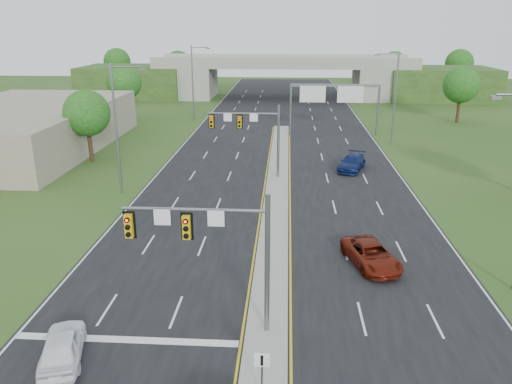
{
  "coord_description": "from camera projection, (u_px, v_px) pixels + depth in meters",
  "views": [
    {
      "loc": [
        0.77,
        -20.38,
        13.98
      ],
      "look_at": [
        -1.27,
        12.06,
        3.0
      ],
      "focal_mm": 35.0,
      "sensor_mm": 36.0,
      "label": 1
    }
  ],
  "objects": [
    {
      "name": "keep_right_sign",
      "position": [
        262.0,
        368.0,
        19.02
      ],
      "size": [
        0.6,
        0.13,
        2.2
      ],
      "color": "slate",
      "rests_on": "ground"
    },
    {
      "name": "ground",
      "position": [
        267.0,
        333.0,
        23.79
      ],
      "size": [
        240.0,
        240.0,
        0.0
      ],
      "primitive_type": "plane",
      "color": "#274719",
      "rests_on": "ground"
    },
    {
      "name": "car_white",
      "position": [
        62.0,
        346.0,
        21.6
      ],
      "size": [
        2.79,
        4.5,
        1.43
      ],
      "primitive_type": "imported",
      "rotation": [
        0.0,
        0.0,
        3.42
      ],
      "color": "white",
      "rests_on": "road"
    },
    {
      "name": "road",
      "position": [
        280.0,
        153.0,
        56.88
      ],
      "size": [
        24.0,
        160.0,
        0.02
      ],
      "primitive_type": "cube",
      "color": "black",
      "rests_on": "ground"
    },
    {
      "name": "car_far_a",
      "position": [
        371.0,
        255.0,
        30.19
      ],
      "size": [
        3.58,
        5.44,
        1.39
      ],
      "primitive_type": "imported",
      "rotation": [
        0.0,
        0.0,
        0.28
      ],
      "color": "#611609",
      "rests_on": "road"
    },
    {
      "name": "commercial_building",
      "position": [
        22.0,
        128.0,
        57.86
      ],
      "size": [
        18.0,
        30.0,
        5.0
      ],
      "primitive_type": "cube",
      "color": "gray",
      "rests_on": "ground"
    },
    {
      "name": "signal_mast_far",
      "position": [
        254.0,
        130.0,
        45.98
      ],
      "size": [
        6.62,
        0.6,
        7.0
      ],
      "color": "slate",
      "rests_on": "ground"
    },
    {
      "name": "tree_back_d",
      "position": [
        459.0,
        63.0,
        108.55
      ],
      "size": [
        6.0,
        6.0,
        8.85
      ],
      "color": "#382316",
      "rests_on": "ground"
    },
    {
      "name": "median",
      "position": [
        277.0,
        184.0,
        45.5
      ],
      "size": [
        2.0,
        54.0,
        0.16
      ],
      "primitive_type": "cube",
      "color": "gray",
      "rests_on": "road"
    },
    {
      "name": "lightpole_l_far",
      "position": [
        194.0,
        79.0,
        74.63
      ],
      "size": [
        2.85,
        0.25,
        11.0
      ],
      "color": "slate",
      "rests_on": "ground"
    },
    {
      "name": "overpass",
      "position": [
        284.0,
        80.0,
        98.29
      ],
      "size": [
        80.0,
        14.0,
        8.1
      ],
      "color": "gray",
      "rests_on": "ground"
    },
    {
      "name": "tree_back_b",
      "position": [
        178.0,
        63.0,
        112.33
      ],
      "size": [
        5.6,
        5.6,
        8.32
      ],
      "color": "#382316",
      "rests_on": "ground"
    },
    {
      "name": "tree_l_near",
      "position": [
        87.0,
        113.0,
        51.68
      ],
      "size": [
        4.8,
        4.8,
        7.6
      ],
      "color": "#382316",
      "rests_on": "ground"
    },
    {
      "name": "sign_gantry",
      "position": [
        333.0,
        95.0,
        64.19
      ],
      "size": [
        11.58,
        0.44,
        6.67
      ],
      "color": "slate",
      "rests_on": "ground"
    },
    {
      "name": "tree_r_mid",
      "position": [
        461.0,
        85.0,
        72.49
      ],
      "size": [
        5.2,
        5.2,
        8.12
      ],
      "color": "#382316",
      "rests_on": "ground"
    },
    {
      "name": "lightpole_r_far",
      "position": [
        394.0,
        94.0,
        58.87
      ],
      "size": [
        2.85,
        0.25,
        11.0
      ],
      "color": "slate",
      "rests_on": "ground"
    },
    {
      "name": "tree_l_mid",
      "position": [
        124.0,
        83.0,
        75.45
      ],
      "size": [
        5.2,
        5.2,
        8.12
      ],
      "color": "#382316",
      "rests_on": "ground"
    },
    {
      "name": "lightpole_l_mid",
      "position": [
        118.0,
        123.0,
        41.53
      ],
      "size": [
        2.85,
        0.25,
        11.0
      ],
      "color": "slate",
      "rests_on": "ground"
    },
    {
      "name": "tree_back_a",
      "position": [
        117.0,
        62.0,
        113.05
      ],
      "size": [
        6.0,
        6.0,
        8.85
      ],
      "color": "#382316",
      "rests_on": "ground"
    },
    {
      "name": "tree_back_c",
      "position": [
        394.0,
        64.0,
        109.48
      ],
      "size": [
        5.6,
        5.6,
        8.32
      ],
      "color": "#382316",
      "rests_on": "ground"
    },
    {
      "name": "signal_mast_near",
      "position": [
        217.0,
        242.0,
        22.34
      ],
      "size": [
        6.62,
        0.6,
        7.0
      ],
      "color": "slate",
      "rests_on": "ground"
    },
    {
      "name": "lane_markings",
      "position": [
        273.0,
        167.0,
        51.16
      ],
      "size": [
        23.72,
        160.0,
        0.01
      ],
      "color": "gold",
      "rests_on": "road"
    },
    {
      "name": "car_far_b",
      "position": [
        352.0,
        163.0,
        50.05
      ],
      "size": [
        3.64,
        5.49,
        1.48
      ],
      "primitive_type": "imported",
      "rotation": [
        0.0,
        0.0,
        -0.34
      ],
      "color": "#0C194C",
      "rests_on": "road"
    }
  ]
}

